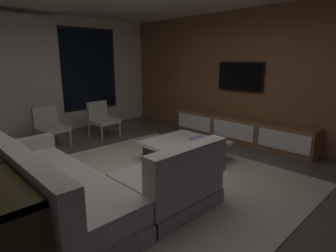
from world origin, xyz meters
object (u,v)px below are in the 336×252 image
coffee_table (184,151)px  book_stack_on_coffee_table (200,140)px  sectional_couch (84,186)px  mounted_tv (240,77)px  accent_chair_by_curtain (49,125)px  accent_chair_near_window (102,117)px  media_console (240,130)px

coffee_table → book_stack_on_coffee_table: size_ratio=3.89×
sectional_couch → mounted_tv: mounted_tv is taller
accent_chair_by_curtain → mounted_tv: 4.01m
accent_chair_by_curtain → mounted_tv: bearing=-36.5°
coffee_table → accent_chair_by_curtain: (-1.27, 2.48, 0.25)m
accent_chair_near_window → media_console: (1.83, -2.44, -0.18)m
sectional_couch → book_stack_on_coffee_table: size_ratio=8.39×
book_stack_on_coffee_table → accent_chair_by_curtain: (-1.46, 2.66, 0.04)m
book_stack_on_coffee_table → accent_chair_near_window: size_ratio=0.38×
book_stack_on_coffee_table → sectional_couch: bearing=-178.4°
sectional_couch → accent_chair_near_window: 3.20m
sectional_couch → book_stack_on_coffee_table: 2.14m
book_stack_on_coffee_table → accent_chair_near_window: bearing=97.2°
coffee_table → accent_chair_near_window: (-0.14, 2.40, 0.25)m
sectional_couch → accent_chair_by_curtain: 2.81m
accent_chair_near_window → media_console: size_ratio=0.25×
accent_chair_near_window → media_console: accent_chair_near_window is taller
book_stack_on_coffee_table → mounted_tv: bearing=11.2°
book_stack_on_coffee_table → accent_chair_by_curtain: 3.03m
coffee_table → accent_chair_by_curtain: accent_chair_by_curtain is taller
coffee_table → sectional_couch: bearing=-172.9°
sectional_couch → media_console: bearing=3.1°
coffee_table → book_stack_on_coffee_table: (0.19, -0.18, 0.20)m
media_console → accent_chair_near_window: bearing=126.9°
book_stack_on_coffee_table → accent_chair_by_curtain: accent_chair_by_curtain is taller
accent_chair_by_curtain → mounted_tv: size_ratio=0.75×
media_console → mounted_tv: size_ratio=2.98×
sectional_couch → accent_chair_near_window: sectional_couch is taller
book_stack_on_coffee_table → media_console: (1.50, 0.14, -0.14)m
accent_chair_by_curtain → sectional_couch: bearing=-104.0°
sectional_couch → book_stack_on_coffee_table: bearing=1.6°
book_stack_on_coffee_table → accent_chair_near_window: (-0.33, 2.58, 0.04)m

